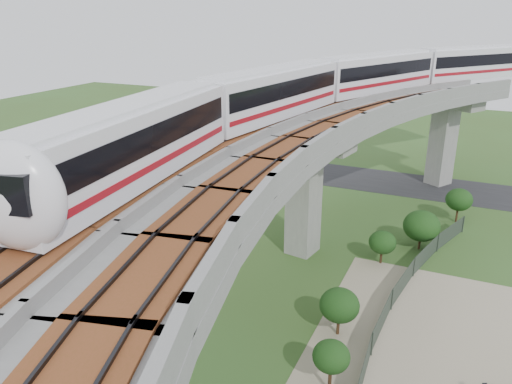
% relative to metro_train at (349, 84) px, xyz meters
% --- Properties ---
extents(ground, '(160.00, 160.00, 0.00)m').
position_rel_metro_train_xyz_m(ground, '(-2.52, -15.95, -12.31)').
color(ground, '#395221').
rests_on(ground, ground).
extents(asphalt_road, '(60.00, 8.00, 0.03)m').
position_rel_metro_train_xyz_m(asphalt_road, '(-2.52, 14.05, -12.29)').
color(asphalt_road, '#232326').
rests_on(asphalt_road, ground).
extents(viaduct, '(19.58, 73.98, 11.40)m').
position_rel_metro_train_xyz_m(viaduct, '(1.32, -15.95, -3.26)').
color(viaduct, '#99968E').
rests_on(viaduct, ground).
extents(metro_train, '(20.50, 59.03, 3.64)m').
position_rel_metro_train_xyz_m(metro_train, '(0.00, 0.00, 0.00)').
color(metro_train, white).
rests_on(metro_train, ground).
extents(fence, '(3.87, 38.73, 1.50)m').
position_rel_metro_train_xyz_m(fence, '(7.23, -15.95, -11.56)').
color(fence, '#2D382D').
rests_on(fence, ground).
extents(tree_0, '(2.30, 2.30, 3.10)m').
position_rel_metro_train_xyz_m(tree_0, '(9.10, 5.50, -10.20)').
color(tree_0, '#382314').
rests_on(tree_0, ground).
extents(tree_1, '(2.84, 2.84, 3.19)m').
position_rel_metro_train_xyz_m(tree_1, '(6.74, -1.37, -10.33)').
color(tree_1, '#382314').
rests_on(tree_1, ground).
extents(tree_2, '(2.01, 2.01, 2.59)m').
position_rel_metro_train_xyz_m(tree_2, '(4.42, -5.06, -10.57)').
color(tree_2, '#382314').
rests_on(tree_2, ground).
extents(tree_3, '(2.30, 2.30, 2.95)m').
position_rel_metro_train_xyz_m(tree_3, '(3.78, -14.81, -10.34)').
color(tree_3, '#382314').
rests_on(tree_3, ground).
extents(tree_4, '(1.85, 1.85, 2.90)m').
position_rel_metro_train_xyz_m(tree_4, '(4.63, -19.52, -10.20)').
color(tree_4, '#382314').
rests_on(tree_4, ground).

